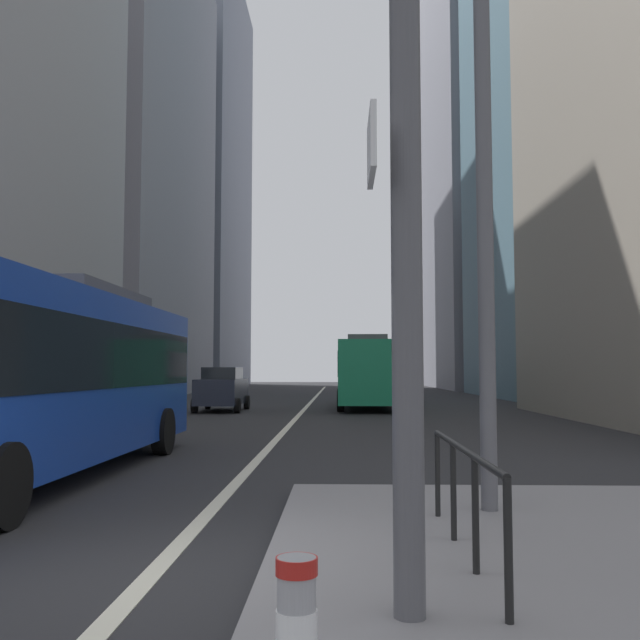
# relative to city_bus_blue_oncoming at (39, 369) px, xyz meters

# --- Properties ---
(ground_plane) EXTENTS (160.00, 160.00, 0.00)m
(ground_plane) POSITION_rel_city_bus_blue_oncoming_xyz_m (3.37, 14.80, -1.84)
(ground_plane) COLOR #28282B
(lane_centre_line) EXTENTS (0.20, 80.00, 0.01)m
(lane_centre_line) POSITION_rel_city_bus_blue_oncoming_xyz_m (3.37, 24.80, -1.83)
(lane_centre_line) COLOR beige
(lane_centre_line) RESTS_ON ground
(office_tower_left_mid) EXTENTS (12.15, 23.82, 36.26)m
(office_tower_left_mid) POSITION_rel_city_bus_blue_oncoming_xyz_m (-12.63, 40.15, 16.29)
(office_tower_left_mid) COLOR gray
(office_tower_left_mid) RESTS_ON ground
(office_tower_left_far) EXTENTS (12.21, 23.37, 47.24)m
(office_tower_left_far) POSITION_rel_city_bus_blue_oncoming_xyz_m (-12.63, 66.99, 21.79)
(office_tower_left_far) COLOR slate
(office_tower_left_far) RESTS_ON ground
(office_tower_right_far) EXTENTS (11.07, 22.74, 46.76)m
(office_tower_right_far) POSITION_rel_city_bus_blue_oncoming_xyz_m (20.37, 60.20, 21.55)
(office_tower_right_far) COLOR gray
(office_tower_right_far) RESTS_ON ground
(city_bus_blue_oncoming) EXTENTS (2.76, 11.17, 3.40)m
(city_bus_blue_oncoming) POSITION_rel_city_bus_blue_oncoming_xyz_m (0.00, 0.00, 0.00)
(city_bus_blue_oncoming) COLOR #14389E
(city_bus_blue_oncoming) RESTS_ON ground
(city_bus_red_receding) EXTENTS (2.94, 11.63, 3.40)m
(city_bus_red_receding) POSITION_rel_city_bus_blue_oncoming_xyz_m (6.36, 22.98, 0.00)
(city_bus_red_receding) COLOR #198456
(city_bus_red_receding) RESTS_ON ground
(car_oncoming_mid) EXTENTS (2.05, 4.48, 1.94)m
(car_oncoming_mid) POSITION_rel_city_bus_blue_oncoming_xyz_m (-0.22, 19.61, -0.85)
(car_oncoming_mid) COLOR #232838
(car_oncoming_mid) RESTS_ON ground
(car_receding_near) EXTENTS (2.11, 4.33, 1.94)m
(car_receding_near) POSITION_rel_city_bus_blue_oncoming_xyz_m (7.84, 41.47, -0.85)
(car_receding_near) COLOR #B2A899
(car_receding_near) RESTS_ON ground
(traffic_signal_gantry) EXTENTS (6.61, 0.65, 6.00)m
(traffic_signal_gantry) POSITION_rel_city_bus_blue_oncoming_xyz_m (3.30, -6.75, 2.30)
(traffic_signal_gantry) COLOR #515156
(traffic_signal_gantry) RESTS_ON median_island
(street_lamp_post) EXTENTS (5.50, 0.32, 8.00)m
(street_lamp_post) POSITION_rel_city_bus_blue_oncoming_xyz_m (6.84, -3.06, 3.45)
(street_lamp_post) COLOR #56565B
(street_lamp_post) RESTS_ON median_island
(bollard_left) EXTENTS (0.20, 0.20, 0.81)m
(bollard_left) POSITION_rel_city_bus_blue_oncoming_xyz_m (4.85, -8.34, -1.23)
(bollard_left) COLOR #99999E
(bollard_left) RESTS_ON median_island
(pedestrian_railing) EXTENTS (0.06, 3.47, 0.98)m
(pedestrian_railing) POSITION_rel_city_bus_blue_oncoming_xyz_m (6.17, -5.12, -0.99)
(pedestrian_railing) COLOR black
(pedestrian_railing) RESTS_ON median_island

